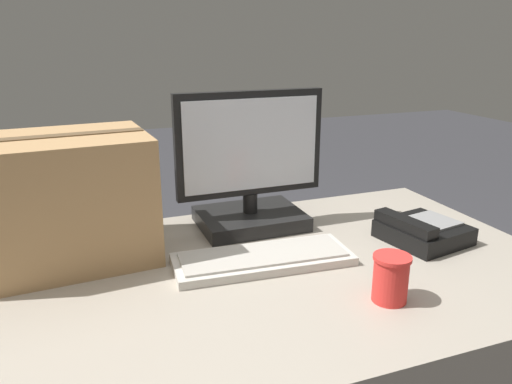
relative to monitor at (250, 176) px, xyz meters
The scene contains 5 objects.
monitor is the anchor object (origin of this frame).
keyboard 0.30m from the monitor, 103.22° to the right, with size 0.47×0.20×0.03m.
desk_phone 0.52m from the monitor, 34.69° to the right, with size 0.24×0.24×0.08m.
paper_cup_right 0.56m from the monitor, 76.10° to the right, with size 0.08×0.08×0.11m.
cardboard_box 0.52m from the monitor, behind, with size 0.44×0.34×0.33m.
Camera 1 is at (-0.28, -1.05, 1.29)m, focal length 35.00 mm.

